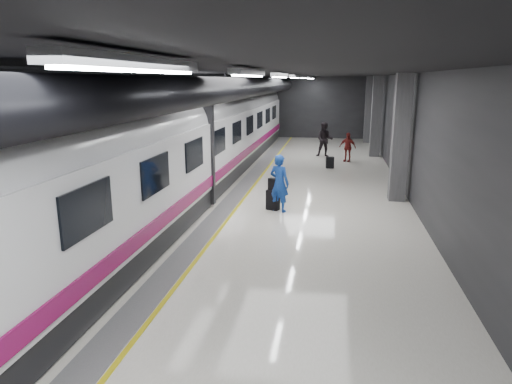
{
  "coord_description": "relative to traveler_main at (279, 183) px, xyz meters",
  "views": [
    {
      "loc": [
        2.22,
        -14.73,
        4.27
      ],
      "look_at": [
        0.18,
        -2.72,
        1.26
      ],
      "focal_mm": 32.0,
      "sensor_mm": 36.0,
      "label": 1
    }
  ],
  "objects": [
    {
      "name": "traveler_main",
      "position": [
        0.0,
        0.0,
        0.0
      ],
      "size": [
        0.82,
        0.7,
        1.91
      ],
      "primitive_type": "imported",
      "rotation": [
        0.0,
        0.0,
        2.72
      ],
      "color": "#1844B8",
      "rests_on": "ground"
    },
    {
      "name": "shoulder_bag",
      "position": [
        -0.23,
        0.14,
        -0.08
      ],
      "size": [
        0.34,
        0.29,
        0.41
      ],
      "primitive_type": "cube",
      "rotation": [
        0.0,
        0.0,
        -0.51
      ],
      "color": "black",
      "rests_on": "suitcase_main"
    },
    {
      "name": "suitcase_main",
      "position": [
        -0.23,
        0.16,
        -0.62
      ],
      "size": [
        0.48,
        0.39,
        0.68
      ],
      "primitive_type": "cube",
      "rotation": [
        0.0,
        0.0,
        -0.36
      ],
      "color": "black",
      "rests_on": "ground"
    },
    {
      "name": "suitcase_far",
      "position": [
        1.57,
        8.03,
        -0.68
      ],
      "size": [
        0.41,
        0.3,
        0.56
      ],
      "primitive_type": "cube",
      "rotation": [
        0.0,
        0.0,
        0.14
      ],
      "color": "black",
      "rests_on": "ground"
    },
    {
      "name": "ground",
      "position": [
        -0.52,
        0.19,
        -0.96
      ],
      "size": [
        40.0,
        40.0,
        0.0
      ],
      "primitive_type": "plane",
      "color": "white",
      "rests_on": "ground"
    },
    {
      "name": "train",
      "position": [
        -3.77,
        0.19,
        1.11
      ],
      "size": [
        3.05,
        38.0,
        4.05
      ],
      "color": "black",
      "rests_on": "ground"
    },
    {
      "name": "traveler_far_b",
      "position": [
        2.46,
        10.13,
        -0.19
      ],
      "size": [
        0.98,
        0.68,
        1.54
      ],
      "primitive_type": "imported",
      "rotation": [
        0.0,
        0.0,
        -0.37
      ],
      "color": "maroon",
      "rests_on": "ground"
    },
    {
      "name": "traveler_far_a",
      "position": [
        1.21,
        11.52,
        0.02
      ],
      "size": [
        0.98,
        0.77,
        1.96
      ],
      "primitive_type": "imported",
      "rotation": [
        0.0,
        0.0,
        -0.03
      ],
      "color": "black",
      "rests_on": "ground"
    },
    {
      "name": "platform_hall",
      "position": [
        -0.81,
        1.15,
        2.58
      ],
      "size": [
        10.02,
        40.02,
        4.51
      ],
      "color": "black",
      "rests_on": "ground"
    }
  ]
}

